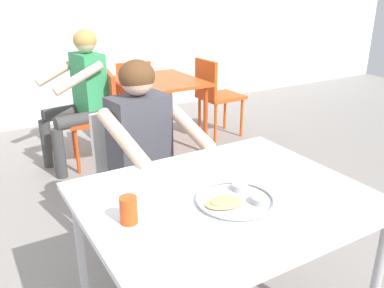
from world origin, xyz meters
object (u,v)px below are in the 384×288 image
drinking_cup (129,209)px  chair_red_far (132,91)px  table_foreground (224,209)px  patron_background (80,88)px  thali_tray (236,199)px  chair_foreground (131,170)px  table_background_red (159,89)px  chair_red_right (215,93)px  chair_red_left (100,112)px  diner_foreground (148,148)px

drinking_cup → chair_red_far: drinking_cup is taller
table_foreground → patron_background: (0.06, 2.33, 0.05)m
thali_tray → chair_foreground: bearing=92.1°
table_background_red → chair_foreground: bearing=-122.8°
chair_foreground → chair_red_right: 2.05m
table_foreground → chair_red_left: bearing=84.9°
table_foreground → diner_foreground: size_ratio=0.97×
table_foreground → table_background_red: size_ratio=1.38×
drinking_cup → patron_background: bearing=78.1°
drinking_cup → chair_red_right: size_ratio=0.12×
chair_red_right → patron_background: size_ratio=0.70×
chair_foreground → patron_background: 1.39m
drinking_cup → chair_red_far: 3.24m
table_foreground → drinking_cup: (-0.43, 0.01, 0.13)m
chair_red_left → chair_red_right: (1.30, 0.05, 0.00)m
chair_foreground → diner_foreground: bearing=-83.5°
diner_foreground → chair_red_right: size_ratio=1.39×
diner_foreground → chair_red_far: 2.40m
diner_foreground → chair_foreground: bearing=96.5°
drinking_cup → table_background_red: bearing=61.3°
diner_foreground → chair_red_right: (1.52, 1.57, -0.21)m
diner_foreground → drinking_cup: bearing=-119.8°
table_foreground → table_background_red: (0.85, 2.34, -0.07)m
thali_tray → chair_red_right: bearing=57.8°
thali_tray → patron_background: bearing=88.6°
diner_foreground → chair_red_left: (0.21, 1.52, -0.21)m
drinking_cup → chair_red_right: (1.94, 2.31, -0.31)m
chair_red_far → table_background_red: bearing=-87.6°
drinking_cup → patron_background: patron_background is taller
table_foreground → chair_red_right: (1.51, 2.32, -0.18)m
chair_red_far → patron_background: bearing=-139.6°
table_foreground → chair_red_far: (0.82, 2.98, -0.22)m
chair_red_right → diner_foreground: bearing=-134.0°
table_foreground → patron_background: 2.33m
table_foreground → chair_foreground: chair_foreground is taller
drinking_cup → patron_background: size_ratio=0.09×
table_background_red → thali_tray: bearing=-109.3°
chair_foreground → table_background_red: 1.64m
chair_red_left → chair_red_far: chair_red_left is taller
table_background_red → drinking_cup: bearing=-118.7°
table_foreground → chair_red_far: chair_red_far is taller
chair_red_left → chair_red_right: size_ratio=0.99×
table_foreground → chair_red_right: size_ratio=1.35×
diner_foreground → patron_background: size_ratio=0.98×
chair_red_far → patron_background: patron_background is taller
table_background_red → patron_background: patron_background is taller
thali_tray → chair_red_far: size_ratio=0.40×
diner_foreground → table_foreground: bearing=-89.2°
thali_tray → table_background_red: 2.56m
diner_foreground → table_background_red: 1.82m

